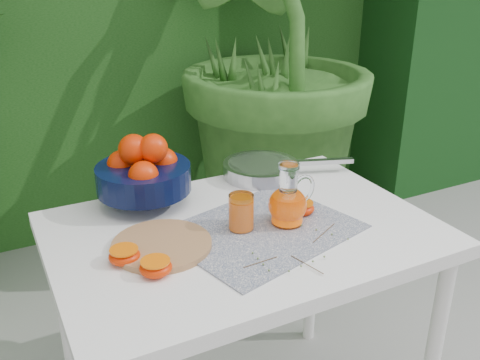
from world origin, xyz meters
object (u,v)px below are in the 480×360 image
cutting_board (162,245)px  juice_pitcher (288,203)px  white_table (243,254)px  fruit_bowl (143,172)px  saute_pan (262,169)px

cutting_board → juice_pitcher: juice_pitcher is taller
white_table → juice_pitcher: (0.11, -0.04, 0.14)m
cutting_board → fruit_bowl: fruit_bowl is taller
saute_pan → juice_pitcher: bearing=-107.5°
fruit_bowl → saute_pan: (0.40, 0.02, -0.07)m
white_table → juice_pitcher: 0.19m
white_table → fruit_bowl: fruit_bowl is taller
juice_pitcher → cutting_board: bearing=174.3°
cutting_board → saute_pan: 0.53m
white_table → cutting_board: 0.25m
cutting_board → saute_pan: size_ratio=0.55×
white_table → fruit_bowl: bearing=125.0°
cutting_board → fruit_bowl: size_ratio=0.75×
fruit_bowl → saute_pan: 0.41m
cutting_board → juice_pitcher: (0.34, -0.03, 0.05)m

